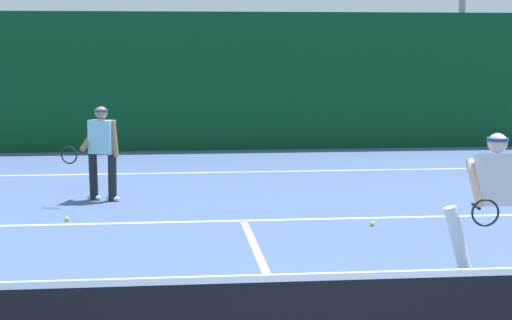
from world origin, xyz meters
TOP-DOWN VIEW (x-y plane):
  - court_line_baseline_far at (0.00, 11.30)m, footprint 10.27×0.10m
  - court_line_service at (0.00, 6.52)m, footprint 8.37×0.10m
  - court_line_centre at (0.00, 3.20)m, footprint 0.10×6.40m
  - player_near at (2.48, 3.19)m, footprint 1.11×0.88m
  - player_far at (-2.18, 8.38)m, footprint 0.93×0.87m
  - tennis_ball at (1.80, 5.98)m, footprint 0.07×0.07m
  - tennis_ball_extra at (-2.58, 6.77)m, footprint 0.07×0.07m
  - back_fence_windscreen at (0.00, 14.99)m, footprint 17.52×0.12m

SIDE VIEW (x-z plane):
  - court_line_baseline_far at x=0.00m, z-range 0.00..0.01m
  - court_line_service at x=0.00m, z-range 0.00..0.01m
  - court_line_centre at x=0.00m, z-range 0.00..0.01m
  - tennis_ball at x=1.80m, z-range 0.00..0.07m
  - tennis_ball_extra at x=-2.58m, z-range 0.00..0.07m
  - player_far at x=-2.18m, z-range 0.08..1.64m
  - player_near at x=2.48m, z-range 0.08..1.70m
  - back_fence_windscreen at x=0.00m, z-range 0.00..3.36m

